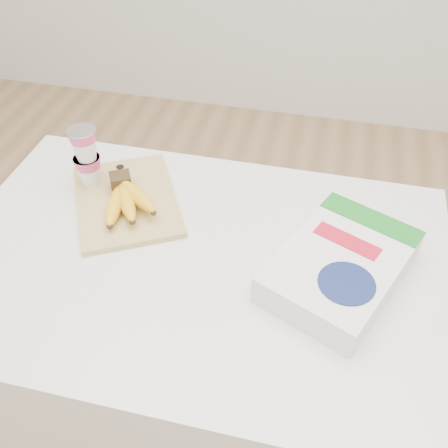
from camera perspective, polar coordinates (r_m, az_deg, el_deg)
name	(u,v)px	position (r m, az deg, el deg)	size (l,w,h in m)	color
table	(201,360)	(1.38, -2.63, -15.22)	(1.07, 0.71, 0.80)	white
cutting_board	(127,200)	(1.20, -11.06, 2.68)	(0.23, 0.31, 0.02)	tan
bananas	(126,198)	(1.16, -11.18, 2.90)	(0.16, 0.19, 0.06)	#382816
yogurt_stack	(86,156)	(1.21, -15.48, 7.53)	(0.07, 0.07, 0.15)	white
cereal_box	(340,266)	(1.02, 13.14, -4.70)	(0.32, 0.37, 0.07)	white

